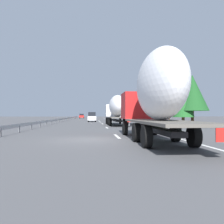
# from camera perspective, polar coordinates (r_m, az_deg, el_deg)

# --- Properties ---
(ground_plane) EXTENTS (260.00, 260.00, 0.00)m
(ground_plane) POSITION_cam_1_polar(r_m,az_deg,el_deg) (54.35, -5.00, -2.20)
(ground_plane) COLOR #4C4C4F
(lane_stripe_0) EXTENTS (3.20, 0.20, 0.01)m
(lane_stripe_0) POSITION_cam_1_polar(r_m,az_deg,el_deg) (16.49, 1.20, -5.83)
(lane_stripe_0) COLOR white
(lane_stripe_0) RESTS_ON ground_plane
(lane_stripe_1) EXTENTS (3.20, 0.20, 0.01)m
(lane_stripe_1) POSITION_cam_1_polar(r_m,az_deg,el_deg) (27.27, -1.25, -3.77)
(lane_stripe_1) COLOR white
(lane_stripe_1) RESTS_ON ground_plane
(lane_stripe_2) EXTENTS (3.20, 0.20, 0.01)m
(lane_stripe_2) POSITION_cam_1_polar(r_m,az_deg,el_deg) (38.38, -2.33, -2.85)
(lane_stripe_2) COLOR white
(lane_stripe_2) RESTS_ON ground_plane
(lane_stripe_3) EXTENTS (3.20, 0.20, 0.01)m
(lane_stripe_3) POSITION_cam_1_polar(r_m,az_deg,el_deg) (47.25, -2.82, -2.43)
(lane_stripe_3) COLOR white
(lane_stripe_3) RESTS_ON ground_plane
(lane_stripe_4) EXTENTS (3.20, 0.20, 0.01)m
(lane_stripe_4) POSITION_cam_1_polar(r_m,az_deg,el_deg) (53.07, -3.06, -2.23)
(lane_stripe_4) COLOR white
(lane_stripe_4) RESTS_ON ground_plane
(lane_stripe_5) EXTENTS (3.20, 0.20, 0.01)m
(lane_stripe_5) POSITION_cam_1_polar(r_m,az_deg,el_deg) (57.93, -3.22, -2.10)
(lane_stripe_5) COLOR white
(lane_stripe_5) RESTS_ON ground_plane
(edge_line_right) EXTENTS (110.00, 0.20, 0.01)m
(edge_line_right) POSITION_cam_1_polar(r_m,az_deg,el_deg) (59.60, 0.30, -2.06)
(edge_line_right) COLOR white
(edge_line_right) RESTS_ON ground_plane
(truck_lead) EXTENTS (13.27, 2.55, 4.18)m
(truck_lead) POSITION_cam_1_polar(r_m,az_deg,el_deg) (34.06, 1.05, 0.85)
(truck_lead) COLOR silver
(truck_lead) RESTS_ON ground_plane
(truck_trailing) EXTENTS (12.41, 2.55, 4.92)m
(truck_trailing) POSITION_cam_1_polar(r_m,az_deg,el_deg) (13.62, 10.26, 4.36)
(truck_trailing) COLOR #B21919
(truck_trailing) RESTS_ON ground_plane
(car_yellow_coupe) EXTENTS (4.75, 1.78, 1.78)m
(car_yellow_coupe) POSITION_cam_1_polar(r_m,az_deg,el_deg) (79.99, -5.13, -1.04)
(car_yellow_coupe) COLOR gold
(car_yellow_coupe) RESTS_ON ground_plane
(car_black_suv) EXTENTS (4.72, 1.84, 1.98)m
(car_black_suv) POSITION_cam_1_polar(r_m,az_deg,el_deg) (64.31, -4.92, -1.08)
(car_black_suv) COLOR black
(car_black_suv) RESTS_ON ground_plane
(car_white_van) EXTENTS (4.50, 1.73, 2.00)m
(car_white_van) POSITION_cam_1_polar(r_m,az_deg,el_deg) (49.66, -4.84, -1.21)
(car_white_van) COLOR white
(car_white_van) RESTS_ON ground_plane
(car_red_compact) EXTENTS (4.21, 1.91, 1.81)m
(car_red_compact) POSITION_cam_1_polar(r_m,az_deg,el_deg) (96.12, -7.29, -0.96)
(car_red_compact) COLOR red
(car_red_compact) RESTS_ON ground_plane
(road_sign) EXTENTS (0.10, 0.90, 3.43)m
(road_sign) POSITION_cam_1_polar(r_m,az_deg,el_deg) (55.11, 1.98, 0.28)
(road_sign) COLOR gray
(road_sign) RESTS_ON ground_plane
(tree_0) EXTENTS (3.61, 3.61, 7.63)m
(tree_0) POSITION_cam_1_polar(r_m,az_deg,el_deg) (46.31, 10.10, 3.30)
(tree_0) COLOR #472D19
(tree_0) RESTS_ON ground_plane
(tree_1) EXTENTS (2.42, 2.42, 7.39)m
(tree_1) POSITION_cam_1_polar(r_m,az_deg,el_deg) (70.78, 5.55, 1.83)
(tree_1) COLOR #472D19
(tree_1) RESTS_ON ground_plane
(tree_2) EXTENTS (2.46, 2.46, 6.11)m
(tree_2) POSITION_cam_1_polar(r_m,az_deg,el_deg) (28.48, 16.67, 3.73)
(tree_2) COLOR #472D19
(tree_2) RESTS_ON ground_plane
(tree_3) EXTENTS (3.71, 3.71, 6.10)m
(tree_3) POSITION_cam_1_polar(r_m,az_deg,el_deg) (29.04, 18.69, 4.36)
(tree_3) COLOR #472D19
(tree_3) RESTS_ON ground_plane
(tree_4) EXTENTS (2.42, 2.42, 6.18)m
(tree_4) POSITION_cam_1_polar(r_m,az_deg,el_deg) (101.51, 2.52, 0.63)
(tree_4) COLOR #472D19
(tree_4) RESTS_ON ground_plane
(tree_5) EXTENTS (2.48, 2.48, 6.62)m
(tree_5) POSITION_cam_1_polar(r_m,az_deg,el_deg) (40.98, 13.48, 3.16)
(tree_5) COLOR #472D19
(tree_5) RESTS_ON ground_plane
(guardrail_median) EXTENTS (94.00, 0.10, 0.76)m
(guardrail_median) POSITION_cam_1_polar(r_m,az_deg,el_deg) (57.65, -10.98, -1.52)
(guardrail_median) COLOR #9EA0A5
(guardrail_median) RESTS_ON ground_plane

